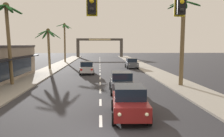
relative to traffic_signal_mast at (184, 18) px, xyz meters
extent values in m
cube|color=#9E998E|center=(4.60, 20.35, -4.87)|extent=(3.20, 110.00, 0.14)
cube|color=#9E998E|center=(-11.00, 20.35, -4.87)|extent=(3.20, 110.00, 0.14)
cube|color=silver|center=(-3.20, 2.98, -4.93)|extent=(0.16, 2.00, 0.01)
cube|color=silver|center=(-3.20, 7.11, -4.93)|extent=(0.16, 2.00, 0.01)
cube|color=silver|center=(-3.20, 11.24, -4.93)|extent=(0.16, 2.00, 0.01)
cube|color=silver|center=(-3.20, 15.36, -4.93)|extent=(0.16, 2.00, 0.01)
cube|color=silver|center=(-3.20, 19.49, -4.93)|extent=(0.16, 2.00, 0.01)
cube|color=silver|center=(-3.20, 23.62, -4.93)|extent=(0.16, 2.00, 0.01)
cube|color=silver|center=(-3.20, 27.74, -4.93)|extent=(0.16, 2.00, 0.01)
cube|color=silver|center=(-3.20, 31.87, -4.93)|extent=(0.16, 2.00, 0.01)
cube|color=silver|center=(-3.20, 36.00, -4.93)|extent=(0.16, 2.00, 0.01)
cube|color=silver|center=(-3.20, 40.12, -4.93)|extent=(0.16, 2.00, 0.01)
cube|color=silver|center=(-3.20, 44.25, -4.93)|extent=(0.16, 2.00, 0.01)
cube|color=silver|center=(-3.20, 48.38, -4.93)|extent=(0.16, 2.00, 0.01)
cube|color=silver|center=(-3.20, 52.50, -4.93)|extent=(0.16, 2.00, 0.01)
cube|color=silver|center=(-3.20, 56.63, -4.93)|extent=(0.16, 2.00, 0.01)
cube|color=silver|center=(-3.20, 60.76, -4.93)|extent=(0.16, 2.00, 0.01)
cube|color=silver|center=(-3.20, 64.89, -4.93)|extent=(0.16, 2.00, 0.01)
cube|color=silver|center=(-3.20, 69.01, -4.93)|extent=(0.16, 2.00, 0.01)
cube|color=black|center=(-0.14, -0.02, 0.59)|extent=(0.32, 0.26, 0.92)
sphere|color=yellow|center=(-0.14, -0.16, 0.59)|extent=(0.17, 0.17, 0.17)
sphere|color=black|center=(-0.14, -0.16, 0.29)|extent=(0.17, 0.17, 0.17)
cube|color=yellow|center=(-0.14, 0.15, 0.59)|extent=(0.42, 0.03, 1.04)
cube|color=black|center=(-3.52, -0.02, 0.59)|extent=(0.32, 0.26, 0.92)
sphere|color=yellow|center=(-3.52, -0.16, 0.59)|extent=(0.17, 0.17, 0.17)
sphere|color=black|center=(-3.52, -0.16, 0.29)|extent=(0.17, 0.17, 0.17)
cube|color=yellow|center=(-3.52, 0.15, 0.59)|extent=(0.42, 0.03, 1.04)
cube|color=maroon|center=(-1.64, 3.59, -4.26)|extent=(1.94, 4.37, 0.72)
cube|color=black|center=(-1.63, 3.74, -3.58)|extent=(1.69, 2.26, 0.64)
cylinder|color=black|center=(-0.84, 2.14, -4.62)|extent=(0.25, 0.65, 0.64)
cylinder|color=black|center=(-2.56, 2.21, -4.62)|extent=(0.25, 0.65, 0.64)
cylinder|color=black|center=(-0.72, 4.98, -4.62)|extent=(0.25, 0.65, 0.64)
cylinder|color=black|center=(-2.44, 5.05, -4.62)|extent=(0.25, 0.65, 0.64)
sphere|color=#F9EFC6|center=(-1.11, 1.40, -4.18)|extent=(0.18, 0.18, 0.18)
sphere|color=#F9EFC6|center=(-2.35, 1.45, -4.18)|extent=(0.18, 0.18, 0.18)
cube|color=red|center=(-0.89, 5.72, -4.16)|extent=(0.24, 0.07, 0.20)
cube|color=red|center=(-2.21, 5.78, -4.16)|extent=(0.24, 0.07, 0.20)
cube|color=#4C515B|center=(-1.44, 10.63, -4.26)|extent=(1.80, 4.32, 0.72)
cube|color=black|center=(-1.44, 10.78, -3.58)|extent=(1.62, 2.22, 0.64)
cylinder|color=black|center=(-0.59, 9.20, -4.62)|extent=(0.23, 0.64, 0.64)
cylinder|color=black|center=(-2.31, 9.22, -4.62)|extent=(0.23, 0.64, 0.64)
cylinder|color=black|center=(-0.56, 12.04, -4.62)|extent=(0.23, 0.64, 0.64)
cylinder|color=black|center=(-2.29, 12.05, -4.62)|extent=(0.23, 0.64, 0.64)
sphere|color=#F9EFC6|center=(-0.84, 8.45, -4.18)|extent=(0.18, 0.18, 0.18)
sphere|color=#F9EFC6|center=(-2.08, 8.46, -4.18)|extent=(0.18, 0.18, 0.18)
cube|color=red|center=(-0.76, 12.78, -4.16)|extent=(0.24, 0.06, 0.20)
cube|color=red|center=(-2.08, 12.79, -4.16)|extent=(0.24, 0.06, 0.20)
cube|color=silver|center=(-5.00, 23.91, -4.26)|extent=(1.94, 4.37, 0.72)
cube|color=black|center=(-4.99, 23.76, -3.58)|extent=(1.69, 2.27, 0.64)
cylinder|color=black|center=(-5.92, 25.29, -4.62)|extent=(0.25, 0.65, 0.64)
cylinder|color=black|center=(-4.20, 25.36, -4.62)|extent=(0.25, 0.65, 0.64)
cylinder|color=black|center=(-5.80, 22.45, -4.62)|extent=(0.25, 0.65, 0.64)
cylinder|color=black|center=(-4.08, 22.53, -4.62)|extent=(0.25, 0.65, 0.64)
sphere|color=#B2B2AD|center=(-5.71, 26.05, -4.18)|extent=(0.18, 0.18, 0.18)
sphere|color=#B2B2AD|center=(-4.47, 26.10, -4.18)|extent=(0.18, 0.18, 0.18)
cube|color=red|center=(-5.57, 21.72, -4.16)|extent=(0.24, 0.07, 0.20)
cube|color=red|center=(-4.25, 21.78, -4.16)|extent=(0.24, 0.07, 0.20)
cube|color=#4C515B|center=(2.12, 31.71, -4.26)|extent=(1.80, 4.32, 0.72)
cube|color=black|center=(2.11, 31.86, -3.58)|extent=(1.62, 2.21, 0.64)
cylinder|color=black|center=(2.99, 30.30, -4.62)|extent=(0.23, 0.64, 0.64)
cylinder|color=black|center=(1.27, 30.29, -4.62)|extent=(0.23, 0.64, 0.64)
cylinder|color=black|center=(2.96, 33.14, -4.62)|extent=(0.23, 0.64, 0.64)
cylinder|color=black|center=(1.24, 33.12, -4.62)|extent=(0.23, 0.64, 0.64)
sphere|color=#B2B2AD|center=(2.76, 29.55, -4.18)|extent=(0.18, 0.18, 0.18)
sphere|color=#B2B2AD|center=(1.52, 29.54, -4.18)|extent=(0.18, 0.18, 0.18)
cube|color=red|center=(2.76, 33.88, -4.16)|extent=(0.24, 0.06, 0.20)
cube|color=red|center=(1.44, 33.87, -4.16)|extent=(0.24, 0.06, 0.20)
cylinder|color=brown|center=(-11.80, 14.46, -1.18)|extent=(0.63, 0.33, 7.52)
ellipsoid|color=#236028|center=(-11.20, 14.51, 2.28)|extent=(1.60, 0.52, 0.93)
ellipsoid|color=#236028|center=(-11.40, 15.00, 2.32)|extent=(1.42, 1.41, 0.85)
ellipsoid|color=#236028|center=(-11.91, 15.27, 2.41)|extent=(0.48, 1.68, 0.67)
ellipsoid|color=#236028|center=(-12.63, 14.88, 2.38)|extent=(1.61, 1.21, 0.73)
ellipsoid|color=#236028|center=(-11.98, 13.62, 2.51)|extent=(0.47, 1.72, 0.48)
ellipsoid|color=#236028|center=(-11.48, 13.82, 2.36)|extent=(1.28, 1.56, 0.76)
sphere|color=#4C4223|center=(-11.95, 14.46, 2.63)|extent=(0.60, 0.60, 0.60)
cylinder|color=brown|center=(-11.31, 30.42, -1.86)|extent=(0.52, 0.38, 6.17)
ellipsoid|color=#1E5123|center=(-10.36, 30.19, 0.63)|extent=(2.20, 0.87, 1.51)
ellipsoid|color=#1E5123|center=(-11.07, 31.51, 0.80)|extent=(1.02, 2.35, 1.18)
ellipsoid|color=#1E5123|center=(-12.02, 31.25, 0.64)|extent=(1.64, 1.97, 1.49)
ellipsoid|color=#1E5123|center=(-12.44, 30.40, 0.66)|extent=(2.21, 0.43, 1.44)
ellipsoid|color=#1E5123|center=(-11.92, 29.36, 0.93)|extent=(1.45, 2.35, 0.92)
ellipsoid|color=#1E5123|center=(-10.79, 29.46, 0.76)|extent=(1.56, 2.17, 1.25)
sphere|color=#4C4223|center=(-11.38, 30.42, 1.27)|extent=(0.60, 0.60, 0.60)
cylinder|color=brown|center=(-11.00, 46.38, -0.74)|extent=(0.40, 0.37, 8.39)
ellipsoid|color=#236028|center=(-10.24, 46.33, 3.06)|extent=(1.67, 0.50, 1.12)
ellipsoid|color=#236028|center=(-10.68, 47.11, 3.09)|extent=(1.07, 1.69, 1.06)
ellipsoid|color=#236028|center=(-11.13, 47.16, 3.06)|extent=(0.63, 1.69, 1.11)
ellipsoid|color=#236028|center=(-11.90, 46.59, 3.33)|extent=(1.88, 0.83, 0.59)
ellipsoid|color=#236028|center=(-11.90, 46.20, 3.29)|extent=(1.87, 0.75, 0.66)
ellipsoid|color=#236028|center=(-11.06, 45.57, 3.10)|extent=(0.49, 1.71, 1.04)
ellipsoid|color=#236028|center=(-10.44, 45.87, 3.04)|extent=(1.48, 1.38, 1.16)
sphere|color=#4C4223|center=(-11.02, 46.38, 3.51)|extent=(0.60, 0.60, 0.60)
cylinder|color=brown|center=(4.44, 13.24, -1.02)|extent=(0.48, 0.39, 7.83)
ellipsoid|color=#1E5123|center=(5.25, 13.15, 2.75)|extent=(1.63, 0.59, 0.63)
ellipsoid|color=#1E5123|center=(4.84, 13.92, 2.74)|extent=(1.09, 1.59, 0.64)
ellipsoid|color=#1E5123|center=(4.46, 13.95, 2.60)|extent=(0.46, 1.51, 0.90)
ellipsoid|color=#1E5123|center=(3.82, 13.56, 2.66)|extent=(1.56, 1.03, 0.79)
ellipsoid|color=#1E5123|center=(3.76, 13.00, 2.72)|extent=(1.62, 0.88, 0.67)
ellipsoid|color=#1E5123|center=(4.43, 12.46, 2.78)|extent=(0.51, 1.63, 0.57)
ellipsoid|color=#1E5123|center=(5.07, 12.75, 2.72)|extent=(1.46, 1.33, 0.68)
sphere|color=#4C4223|center=(4.49, 13.24, 2.94)|extent=(0.60, 0.60, 0.60)
cube|color=black|center=(-11.91, 15.65, -2.39)|extent=(1.00, 17.14, 0.12)
cube|color=black|center=(-12.34, 15.65, -3.54)|extent=(0.06, 16.14, 1.80)
cube|color=#423D38|center=(-10.03, 68.69, -2.31)|extent=(0.90, 0.90, 5.24)
cube|color=#423D38|center=(3.63, 68.69, -2.31)|extent=(0.90, 0.90, 5.24)
cube|color=#423D38|center=(-3.20, 68.69, 0.66)|extent=(14.56, 0.60, 0.70)
cube|color=tan|center=(-3.20, 68.37, 0.66)|extent=(6.83, 0.08, 0.56)
camera|label=1|loc=(-3.24, -9.46, -1.03)|focal=39.63mm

